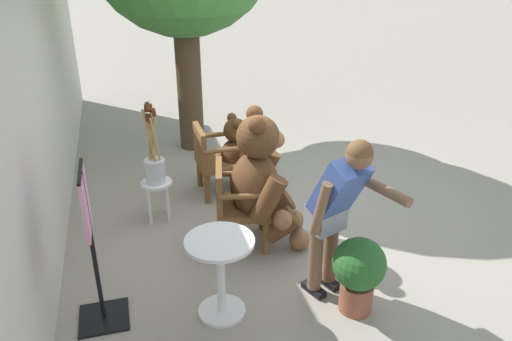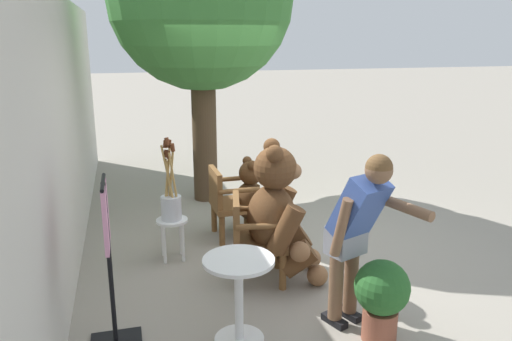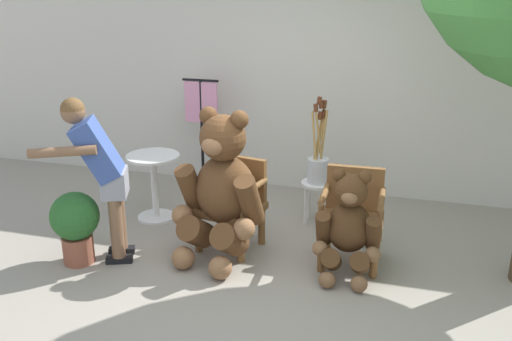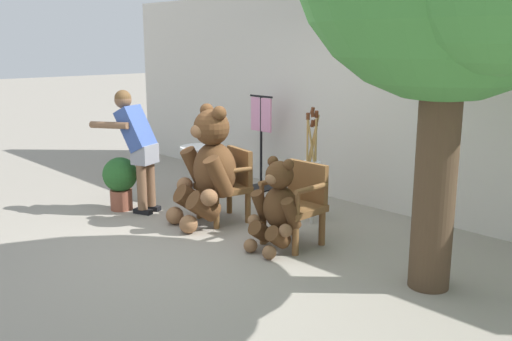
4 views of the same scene
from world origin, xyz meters
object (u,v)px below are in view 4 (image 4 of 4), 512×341
at_px(wooden_chair_left, 227,183).
at_px(brush_bucket, 312,166).
at_px(white_stool, 311,191).
at_px(potted_plant, 120,179).
at_px(teddy_bear_large, 209,167).
at_px(clothing_display_stand, 261,140).
at_px(wooden_chair_right, 297,201).
at_px(round_side_table, 201,166).
at_px(person_visitor, 137,141).
at_px(teddy_bear_small, 277,206).

height_order(wooden_chair_left, brush_bucket, brush_bucket).
xyz_separation_m(white_stool, brush_bucket, (0.00, 0.00, 0.32)).
bearing_deg(potted_plant, white_stool, 36.63).
bearing_deg(teddy_bear_large, clothing_display_stand, 116.49).
bearing_deg(brush_bucket, wooden_chair_left, -133.11).
bearing_deg(wooden_chair_right, round_side_table, 169.98).
distance_m(teddy_bear_large, person_visitor, 1.09).
xyz_separation_m(wooden_chair_left, round_side_table, (-1.01, 0.38, -0.01)).
height_order(teddy_bear_small, potted_plant, teddy_bear_small).
xyz_separation_m(wooden_chair_left, wooden_chair_right, (1.13, 0.00, 0.00)).
bearing_deg(teddy_bear_small, round_side_table, 162.57).
xyz_separation_m(teddy_bear_large, clothing_display_stand, (-0.79, 1.59, 0.03)).
height_order(teddy_bear_large, brush_bucket, teddy_bear_large).
relative_size(white_stool, round_side_table, 0.64).
xyz_separation_m(wooden_chair_left, brush_bucket, (0.69, 0.73, 0.21)).
relative_size(wooden_chair_left, wooden_chair_right, 1.00).
distance_m(wooden_chair_left, brush_bucket, 1.03).
distance_m(wooden_chair_left, clothing_display_stand, 1.59).
distance_m(white_stool, round_side_table, 1.73).
xyz_separation_m(round_side_table, clothing_display_stand, (0.19, 0.96, 0.27)).
distance_m(wooden_chair_right, person_visitor, 2.29).
xyz_separation_m(wooden_chair_right, teddy_bear_large, (-1.16, -0.26, 0.23)).
xyz_separation_m(wooden_chair_right, potted_plant, (-2.40, -0.72, -0.07)).
relative_size(round_side_table, potted_plant, 1.06).
height_order(wooden_chair_right, teddy_bear_large, teddy_bear_large).
relative_size(wooden_chair_left, person_visitor, 0.56).
bearing_deg(teddy_bear_large, wooden_chair_left, 83.75).
height_order(teddy_bear_large, white_stool, teddy_bear_large).
xyz_separation_m(teddy_bear_small, white_stool, (-0.45, 1.02, -0.12)).
height_order(teddy_bear_small, round_side_table, teddy_bear_small).
xyz_separation_m(wooden_chair_right, round_side_table, (-2.14, 0.38, -0.01)).
distance_m(teddy_bear_small, clothing_display_stand, 2.55).
bearing_deg(wooden_chair_left, clothing_display_stand, 121.56).
relative_size(teddy_bear_large, clothing_display_stand, 1.03).
bearing_deg(round_side_table, brush_bucket, 11.81).
xyz_separation_m(wooden_chair_left, white_stool, (0.69, 0.73, -0.11)).
relative_size(brush_bucket, potted_plant, 1.33).
xyz_separation_m(wooden_chair_left, clothing_display_stand, (-0.82, 1.34, 0.26)).
bearing_deg(person_visitor, brush_bucket, 37.33).
bearing_deg(clothing_display_stand, brush_bucket, -21.80).
xyz_separation_m(wooden_chair_right, white_stool, (-0.45, 0.73, -0.11)).
height_order(wooden_chair_left, teddy_bear_small, teddy_bear_small).
bearing_deg(wooden_chair_right, brush_bucket, 121.30).
bearing_deg(clothing_display_stand, white_stool, -21.84).
bearing_deg(brush_bucket, round_side_table, -168.19).
bearing_deg(white_stool, brush_bucket, 58.31).
relative_size(wooden_chair_right, round_side_table, 1.19).
xyz_separation_m(person_visitor, white_stool, (1.73, 1.32, -0.55)).
distance_m(teddy_bear_small, person_visitor, 2.24).
relative_size(person_visitor, white_stool, 3.32).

